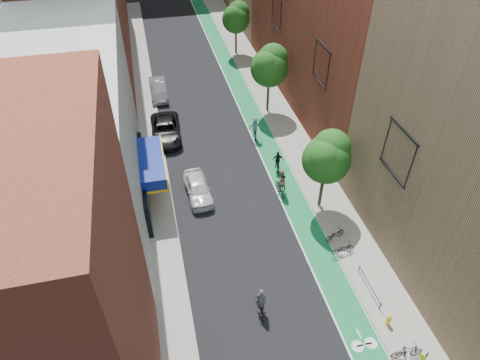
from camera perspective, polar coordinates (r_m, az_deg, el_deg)
ground at (r=25.47m, az=6.62°, el=-20.87°), size 160.00×160.00×0.00m
bike_lane at (r=44.37m, az=0.91°, el=10.22°), size 2.00×68.00×0.01m
sidewalk_left at (r=43.32m, az=-12.18°, el=8.56°), size 2.00×68.00×0.15m
sidewalk_right at (r=44.93m, az=4.06°, el=10.64°), size 3.00×68.00×0.15m
building_left_near_red at (r=18.36m, az=-26.07°, el=-16.53°), size 8.00×10.00×16.00m
building_left_white at (r=30.50m, az=-21.57°, el=5.05°), size 8.00×20.00×12.00m
tree_near at (r=29.71m, az=11.57°, el=3.11°), size 3.40×3.36×6.42m
tree_mid at (r=40.81m, az=4.00°, el=15.05°), size 3.55×3.53×6.74m
tree_far at (r=53.50m, az=-0.52°, el=20.92°), size 3.30×3.25×6.21m
parked_car_white at (r=32.64m, az=-5.63°, el=-1.10°), size 1.96×4.41×1.48m
parked_car_black at (r=39.33m, az=-9.88°, el=6.59°), size 2.87×5.75×1.57m
parked_car_silver at (r=46.05m, az=-10.85°, el=11.80°), size 1.68×4.78×1.57m
cyclist_lead at (r=25.82m, az=2.80°, el=-16.31°), size 0.71×1.76×2.02m
cyclist_lane_near at (r=32.68m, az=5.46°, el=-0.54°), size 0.97×1.80×2.22m
cyclist_lane_mid at (r=34.92m, az=5.05°, el=2.13°), size 0.99×1.65×1.92m
cyclist_lane_far at (r=38.51m, az=2.02°, el=6.84°), size 1.28×1.59×2.16m
parked_bike_near at (r=29.29m, az=13.58°, el=-8.90°), size 1.63×0.65×0.84m
parked_bike_mid at (r=25.90m, az=21.40°, el=-20.53°), size 1.81×0.65×1.06m
parked_bike_far at (r=30.07m, az=12.57°, el=-7.08°), size 1.64×0.97×0.82m
fire_hydrant at (r=26.78m, az=19.22°, el=-17.15°), size 0.27×0.27×0.77m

